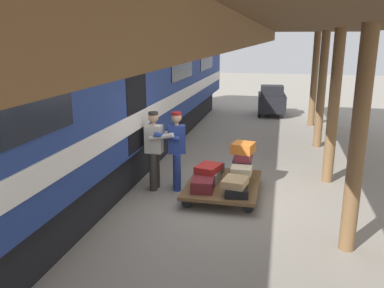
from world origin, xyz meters
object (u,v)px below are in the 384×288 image
at_px(suitcase_navy_fabric, 242,163).
at_px(porter_by_door, 155,148).
at_px(suitcase_red_plastic, 208,168).
at_px(suitcase_tan_vintage, 235,182).
at_px(suitcase_orange_carryall, 243,148).
at_px(porter_in_overalls, 176,148).
at_px(suitcase_maroon_trunk, 203,185).
at_px(suitcase_yellow_case, 242,171).
at_px(suitcase_olive_duffel, 239,179).
at_px(suitcase_gray_aluminum, 208,176).
at_px(suitcase_cream_canvas, 241,170).
at_px(train_car, 69,94).
at_px(baggage_tug, 272,101).
at_px(luggage_cart, 223,184).
at_px(suitcase_black_hardshell, 236,189).
at_px(suitcase_slate_roller, 212,169).
at_px(suitcase_burgundy_valise, 244,156).

distance_m(suitcase_navy_fabric, porter_by_door, 1.93).
height_order(suitcase_red_plastic, suitcase_tan_vintage, suitcase_red_plastic).
bearing_deg(suitcase_navy_fabric, suitcase_orange_carryall, 108.96).
xyz_separation_m(suitcase_navy_fabric, porter_in_overalls, (1.38, 0.46, 0.38)).
bearing_deg(suitcase_maroon_trunk, suitcase_navy_fabric, -120.65).
distance_m(suitcase_yellow_case, porter_in_overalls, 1.55).
relative_size(suitcase_olive_duffel, suitcase_gray_aluminum, 1.17).
distance_m(suitcase_olive_duffel, suitcase_cream_canvas, 0.19).
bearing_deg(porter_in_overalls, train_car, 8.03).
distance_m(suitcase_maroon_trunk, porter_by_door, 1.39).
height_order(suitcase_yellow_case, suitcase_tan_vintage, suitcase_tan_vintage).
height_order(train_car, porter_in_overalls, train_car).
distance_m(suitcase_tan_vintage, porter_in_overalls, 1.57).
xyz_separation_m(suitcase_gray_aluminum, baggage_tug, (-1.01, -9.16, 0.24)).
distance_m(suitcase_navy_fabric, porter_in_overalls, 1.50).
height_order(luggage_cart, suitcase_black_hardshell, suitcase_black_hardshell).
distance_m(suitcase_slate_roller, baggage_tug, 8.69).
bearing_deg(suitcase_gray_aluminum, suitcase_cream_canvas, -176.94).
relative_size(suitcase_maroon_trunk, suitcase_cream_canvas, 1.16).
distance_m(luggage_cart, suitcase_olive_duffel, 0.36).
xyz_separation_m(suitcase_black_hardshell, suitcase_orange_carryall, (-0.02, -1.05, 0.56)).
bearing_deg(baggage_tug, porter_by_door, 76.71).
relative_size(suitcase_yellow_case, suitcase_navy_fabric, 1.55).
xyz_separation_m(suitcase_orange_carryall, porter_in_overalls, (1.40, 0.40, 0.01)).
distance_m(suitcase_navy_fabric, suitcase_cream_canvas, 0.54).
bearing_deg(suitcase_tan_vintage, porter_in_overalls, -26.09).
bearing_deg(suitcase_olive_duffel, suitcase_navy_fabric, -89.50).
relative_size(suitcase_cream_canvas, suitcase_tan_vintage, 0.79).
xyz_separation_m(luggage_cart, suitcase_slate_roller, (0.33, -0.54, 0.13)).
relative_size(suitcase_olive_duffel, suitcase_maroon_trunk, 1.21).
height_order(suitcase_olive_duffel, suitcase_navy_fabric, suitcase_navy_fabric).
bearing_deg(luggage_cart, suitcase_orange_carryall, -124.31).
relative_size(suitcase_cream_canvas, baggage_tug, 0.23).
bearing_deg(suitcase_gray_aluminum, suitcase_navy_fabric, -138.94).
height_order(train_car, suitcase_olive_duffel, train_car).
relative_size(suitcase_cream_canvas, suitcase_orange_carryall, 0.90).
height_order(suitcase_gray_aluminum, suitcase_burgundy_valise, suitcase_burgundy_valise).
distance_m(suitcase_maroon_trunk, suitcase_cream_canvas, 0.92).
height_order(suitcase_orange_carryall, porter_in_overalls, porter_in_overalls).
relative_size(suitcase_navy_fabric, baggage_tug, 0.23).
bearing_deg(baggage_tug, suitcase_black_hardshell, 87.97).
relative_size(suitcase_yellow_case, suitcase_maroon_trunk, 1.29).
relative_size(porter_in_overalls, baggage_tug, 0.96).
bearing_deg(suitcase_burgundy_valise, suitcase_orange_carryall, 70.37).
distance_m(suitcase_red_plastic, suitcase_tan_vintage, 0.81).
height_order(suitcase_gray_aluminum, suitcase_maroon_trunk, suitcase_maroon_trunk).
bearing_deg(suitcase_orange_carryall, suitcase_black_hardshell, 89.09).
relative_size(suitcase_olive_duffel, suitcase_orange_carryall, 1.27).
relative_size(suitcase_slate_roller, suitcase_orange_carryall, 1.23).
bearing_deg(suitcase_orange_carryall, suitcase_burgundy_valise, -109.63).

